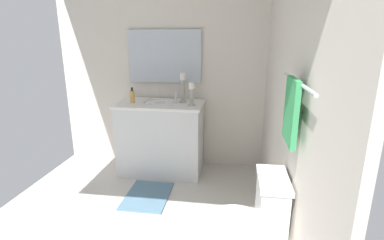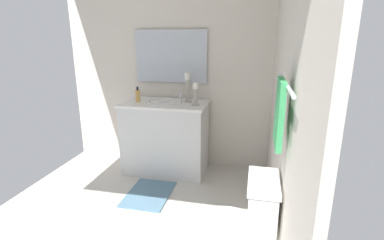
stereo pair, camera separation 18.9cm
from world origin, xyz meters
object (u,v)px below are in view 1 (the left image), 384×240
Objects in this scene: sink_basin at (160,106)px; mirror at (165,56)px; toilet at (246,228)px; towel_bar at (297,82)px; candle_holder_short at (183,87)px; bath_mat at (148,196)px; soap_bottle at (132,96)px; vanity_cabinet at (161,138)px; candle_holder_tall at (192,93)px; towel_near_vanity at (291,111)px.

sink_basin is 0.45× the size of mirror.
toilet is 1.03m from towel_bar.
toilet is at bearing 28.34° from mirror.
bath_mat is at bearing -20.11° from candle_holder_short.
toilet is at bearing 32.57° from sink_basin.
soap_bottle is 0.30× the size of bath_mat.
soap_bottle is at bearing -138.85° from toilet.
towel_bar is at bearing 36.80° from vanity_cabinet.
candle_holder_tall is at bearing 145.11° from bath_mat.
candle_holder_tall is 1.72m from towel_near_vanity.
towel_near_vanity is at bearing 50.57° from bath_mat.
sink_basin is 1.17× the size of candle_holder_short.
bath_mat is (0.70, -0.26, -1.03)m from candle_holder_short.
towel_bar is at bearing 32.45° from mirror.
bath_mat is at bearing -129.00° from towel_bar.
vanity_cabinet is 1.29× the size of towel_bar.
candle_holder_short is (-0.08, 0.26, 0.61)m from vanity_cabinet.
bath_mat is (-0.88, -0.96, -0.36)m from toilet.
towel_bar is at bearing 36.78° from sink_basin.
bath_mat is (-0.96, -1.19, -1.36)m from towel_bar.
bath_mat is at bearing -34.89° from candle_holder_tall.
toilet is at bearing -111.01° from towel_near_vanity.
towel_near_vanity is (0.08, 0.20, 0.83)m from toilet.
candle_holder_short reaches higher than sink_basin.
soap_bottle is at bearing -78.86° from candle_holder_short.
mirror is 2.62× the size of candle_holder_short.
candle_holder_tall is 0.70× the size of towel_near_vanity.
soap_bottle is 0.49× the size of towel_near_vanity.
towel_near_vanity reaches higher than candle_holder_tall.
toilet is at bearing 24.08° from candle_holder_short.
candle_holder_short is at bearing -139.68° from candle_holder_tall.
candle_holder_short is 1.90× the size of soap_bottle.
mirror reaches higher than towel_bar.
towel_bar is (1.66, 0.93, 0.32)m from candle_holder_short.
soap_bottle is at bearing -92.97° from candle_holder_tall.
toilet is (1.47, 1.28, -0.57)m from soap_bottle.
soap_bottle is at bearing -83.31° from sink_basin.
candle_holder_tall is 0.43× the size of bath_mat.
sink_basin is 0.43m from candle_holder_tall.
vanity_cabinet reaches higher than toilet.
candle_holder_short is 1.93m from towel_bar.
towel_near_vanity is 0.61× the size of bath_mat.
soap_bottle is 0.24× the size of toilet.
mirror reaches higher than candle_holder_tall.
sink_basin is 0.34m from soap_bottle.
towel_bar is at bearing 29.22° from candle_holder_short.
mirror is at bearing -147.55° from towel_bar.
mirror reaches higher than soap_bottle.
candle_holder_tall is at bearing -152.58° from towel_near_vanity.
candle_holder_tall is (0.35, 0.38, -0.38)m from mirror.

